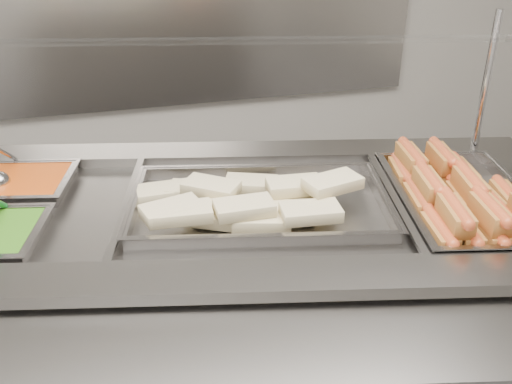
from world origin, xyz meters
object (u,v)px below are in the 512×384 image
object	(u,v)px
steam_counter	(240,328)
pan_wraps	(260,208)
pan_hotdogs	(461,208)
sneeze_guard	(235,47)

from	to	relation	value
steam_counter	pan_wraps	xyz separation A→B (m)	(0.06, -0.01, 0.46)
pan_hotdogs	sneeze_guard	bearing A→B (deg)	147.63
sneeze_guard	pan_hotdogs	xyz separation A→B (m)	(0.60, -0.38, -0.44)
steam_counter	sneeze_guard	world-z (taller)	sneeze_guard
steam_counter	pan_wraps	distance (m)	0.46
sneeze_guard	pan_hotdogs	distance (m)	0.84
pan_wraps	sneeze_guard	bearing A→B (deg)	92.26
steam_counter	sneeze_guard	distance (m)	0.91
steam_counter	pan_wraps	bearing A→B (deg)	-13.09
sneeze_guard	pan_wraps	bearing A→B (deg)	-87.74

